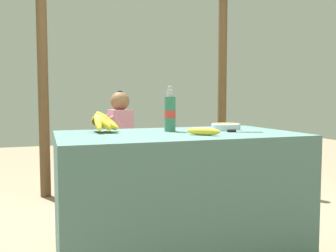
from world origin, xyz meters
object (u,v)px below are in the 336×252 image
object	(u,v)px
loose_banana_front	(203,131)
seated_vendor	(116,136)
wooden_bench	(147,160)
support_post_near	(43,74)
banana_bunch_ripe	(103,121)
serving_bowl	(226,126)
water_bottle	(170,113)
support_post_far	(222,78)
knife	(240,131)
banana_bunch_green	(192,145)

from	to	relation	value
loose_banana_front	seated_vendor	size ratio (longest dim) A/B	0.16
wooden_bench	support_post_near	xyz separation A→B (m)	(-1.01, 0.26, 0.88)
banana_bunch_ripe	serving_bowl	distance (m)	0.82
serving_bowl	water_bottle	world-z (taller)	water_bottle
support_post_near	support_post_far	distance (m)	2.01
serving_bowl	support_post_near	world-z (taller)	support_post_near
banana_bunch_ripe	serving_bowl	world-z (taller)	banana_bunch_ripe
serving_bowl	loose_banana_front	bearing A→B (deg)	-136.73
serving_bowl	banana_bunch_ripe	bearing A→B (deg)	172.83
wooden_bench	support_post_near	bearing A→B (deg)	165.46
water_bottle	seated_vendor	world-z (taller)	seated_vendor
support_post_near	knife	bearing A→B (deg)	-57.98
loose_banana_front	wooden_bench	bearing A→B (deg)	85.24
serving_bowl	knife	size ratio (longest dim) A/B	0.94
wooden_bench	support_post_near	distance (m)	1.36
serving_bowl	knife	xyz separation A→B (m)	(0.00, -0.18, -0.02)
support_post_near	wooden_bench	bearing A→B (deg)	-14.54
serving_bowl	wooden_bench	xyz separation A→B (m)	(-0.15, 1.42, -0.45)
water_bottle	support_post_far	xyz separation A→B (m)	(1.24, 1.65, 0.35)
loose_banana_front	support_post_far	distance (m)	2.31
water_bottle	serving_bowl	bearing A→B (deg)	-3.58
support_post_near	support_post_far	world-z (taller)	same
support_post_far	loose_banana_front	bearing A→B (deg)	-120.40
water_bottle	knife	xyz separation A→B (m)	(0.39, -0.20, -0.11)
banana_bunch_ripe	loose_banana_front	bearing A→B (deg)	-36.18
wooden_bench	support_post_far	world-z (taller)	support_post_far
water_bottle	wooden_bench	xyz separation A→B (m)	(0.24, 1.39, -0.54)
wooden_bench	seated_vendor	size ratio (longest dim) A/B	1.59
water_bottle	support_post_far	distance (m)	2.10
serving_bowl	loose_banana_front	xyz separation A→B (m)	(-0.29, -0.28, -0.00)
loose_banana_front	support_post_near	distance (m)	2.18
serving_bowl	wooden_bench	world-z (taller)	serving_bowl
knife	support_post_far	size ratio (longest dim) A/B	0.08
water_bottle	seated_vendor	xyz separation A→B (m)	(-0.10, 1.36, -0.28)
serving_bowl	wooden_bench	distance (m)	1.49
serving_bowl	water_bottle	bearing A→B (deg)	176.42
loose_banana_front	wooden_bench	world-z (taller)	loose_banana_front
water_bottle	banana_bunch_green	bearing A→B (deg)	61.80
loose_banana_front	support_post_near	xyz separation A→B (m)	(-0.86, 1.95, 0.44)
water_bottle	knife	distance (m)	0.45
loose_banana_front	banana_bunch_green	bearing A→B (deg)	68.96
banana_bunch_green	support_post_near	distance (m)	1.71
seated_vendor	support_post_near	bearing A→B (deg)	-22.96
knife	serving_bowl	bearing A→B (deg)	116.69
knife	banana_bunch_green	distance (m)	1.66
banana_bunch_ripe	loose_banana_front	distance (m)	0.64
banana_bunch_ripe	serving_bowl	xyz separation A→B (m)	(0.81, -0.10, -0.04)
loose_banana_front	water_bottle	bearing A→B (deg)	107.85
wooden_bench	seated_vendor	world-z (taller)	seated_vendor
wooden_bench	seated_vendor	xyz separation A→B (m)	(-0.33, -0.03, 0.26)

